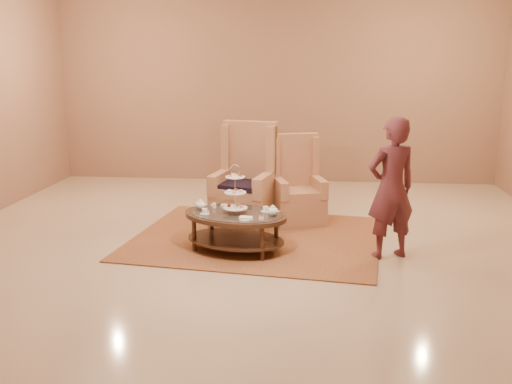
# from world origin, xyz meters

# --- Properties ---
(ground) EXTENTS (8.00, 8.00, 0.00)m
(ground) POSITION_xyz_m (0.00, 0.00, 0.00)
(ground) COLOR #C6AF93
(ground) RESTS_ON ground
(ceiling) EXTENTS (8.00, 8.00, 0.02)m
(ceiling) POSITION_xyz_m (0.00, 0.00, 0.00)
(ceiling) COLOR silver
(ceiling) RESTS_ON ground
(wall_back) EXTENTS (8.00, 0.04, 3.50)m
(wall_back) POSITION_xyz_m (0.00, 4.00, 1.75)
(wall_back) COLOR #946951
(wall_back) RESTS_ON ground
(rug) EXTENTS (3.36, 2.92, 0.02)m
(rug) POSITION_xyz_m (-0.01, 0.43, 0.01)
(rug) COLOR #9E6838
(rug) RESTS_ON ground
(tea_table) EXTENTS (1.45, 1.20, 1.05)m
(tea_table) POSITION_xyz_m (-0.22, -0.08, 0.38)
(tea_table) COLOR black
(tea_table) RESTS_ON ground
(armchair_left) EXTENTS (0.90, 0.92, 1.40)m
(armchair_left) POSITION_xyz_m (-0.23, 1.10, 0.47)
(armchair_left) COLOR tan
(armchair_left) RESTS_ON ground
(armchair_right) EXTENTS (0.81, 0.83, 1.22)m
(armchair_right) POSITION_xyz_m (0.47, 1.28, 0.41)
(armchair_right) COLOR tan
(armchair_right) RESTS_ON ground
(person) EXTENTS (0.70, 0.59, 1.62)m
(person) POSITION_xyz_m (1.56, -0.12, 0.81)
(person) COLOR #54242A
(person) RESTS_ON ground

